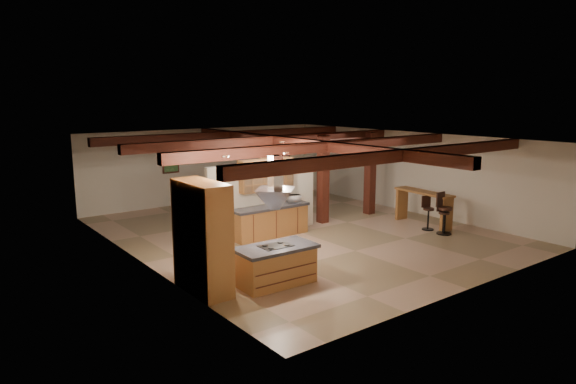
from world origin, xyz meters
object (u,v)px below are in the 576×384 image
(dining_table, at_px, (258,209))
(sofa, at_px, (263,190))
(kitchen_island, at_px, (276,265))
(bar_counter, at_px, (423,202))

(dining_table, bearing_deg, sofa, 59.07)
(kitchen_island, bearing_deg, sofa, 57.28)
(dining_table, distance_m, sofa, 3.67)
(dining_table, xyz_separation_m, bar_counter, (3.69, -4.12, 0.45))
(kitchen_island, height_order, sofa, kitchen_island)
(bar_counter, bearing_deg, sofa, 101.90)
(sofa, bearing_deg, kitchen_island, 67.12)
(dining_table, height_order, bar_counter, bar_counter)
(dining_table, bearing_deg, kitchen_island, -114.34)
(dining_table, distance_m, bar_counter, 5.55)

